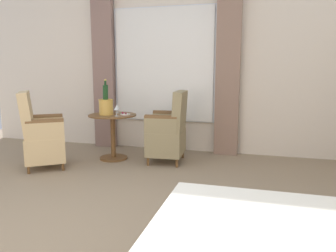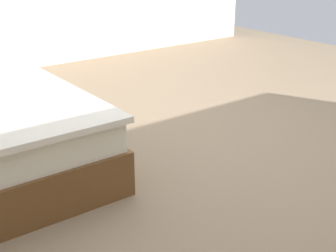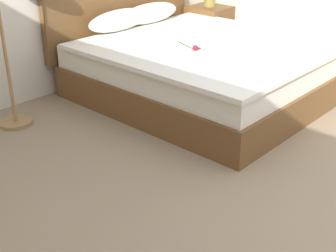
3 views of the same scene
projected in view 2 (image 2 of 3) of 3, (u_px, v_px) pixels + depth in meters
name	position (u px, v px, depth m)	size (l,w,h in m)	color
ground_plane	(225.00, 146.00, 3.71)	(8.03, 8.03, 0.00)	gray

